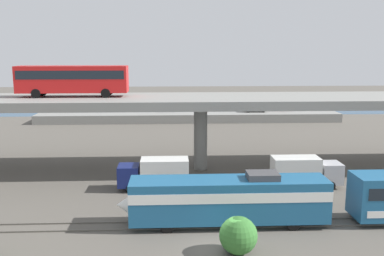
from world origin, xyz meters
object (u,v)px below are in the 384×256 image
transit_bus_on_overpass (73,78)px  parked_car_3 (67,107)px  service_truck_west (156,173)px  service_truck_east (304,171)px  parked_car_1 (165,107)px  parked_car_0 (278,107)px  train_locomotive (219,198)px  parked_car_2 (255,108)px

transit_bus_on_overpass → parked_car_3: (-9.56, 36.04, -7.96)m
service_truck_west → service_truck_east: bearing=-180.0°
parked_car_1 → parked_car_0: bearing=0.7°
transit_bus_on_overpass → service_truck_west: 14.83m
service_truck_east → parked_car_1: (-14.38, 42.04, 0.73)m
service_truck_west → train_locomotive: bearing=120.2°
parked_car_2 → parked_car_3: bearing=175.1°
transit_bus_on_overpass → train_locomotive: bearing=-49.0°
service_truck_east → parked_car_0: size_ratio=1.50×
transit_bus_on_overpass → parked_car_2: 43.11m
train_locomotive → service_truck_east: 12.98m
train_locomotive → service_truck_west: size_ratio=2.38×
service_truck_east → parked_car_3: parked_car_3 is taller
parked_car_1 → transit_bus_on_overpass: bearing=-105.4°
parked_car_0 → train_locomotive: bearing=-108.6°
service_truck_east → parked_car_1: bearing=108.9°
service_truck_west → parked_car_1: size_ratio=1.57×
parked_car_2 → parked_car_0: bearing=19.1°
train_locomotive → parked_car_0: 54.04m
parked_car_0 → parked_car_2: 5.26m
transit_bus_on_overpass → parked_car_0: (31.64, 34.64, -7.96)m
parked_car_3 → service_truck_west: bearing=113.3°
service_truck_east → parked_car_1: size_ratio=1.57×
service_truck_east → parked_car_3: bearing=127.4°
transit_bus_on_overpass → parked_car_1: transit_bus_on_overpass is taller
service_truck_east → train_locomotive: bearing=-136.6°
train_locomotive → parked_car_0: (17.20, 51.23, 0.18)m
service_truck_east → parked_car_0: (7.78, 42.32, 0.74)m
parked_car_1 → train_locomotive: bearing=-84.4°
parked_car_1 → service_truck_east: bearing=-71.1°
service_truck_east → parked_car_2: bearing=86.0°
transit_bus_on_overpass → parked_car_2: (26.68, 32.91, -7.96)m
transit_bus_on_overpass → parked_car_3: transit_bus_on_overpass is taller
service_truck_east → parked_car_2: 40.70m
parked_car_1 → parked_car_2: same height
parked_car_2 → parked_car_3: 36.37m
train_locomotive → parked_car_1: bearing=-84.4°
service_truck_west → parked_car_2: (17.43, 40.59, 0.74)m
service_truck_east → service_truck_west: bearing=180.0°
train_locomotive → transit_bus_on_overpass: bearing=-49.0°
train_locomotive → parked_car_3: train_locomotive is taller
service_truck_west → service_truck_east: 14.62m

